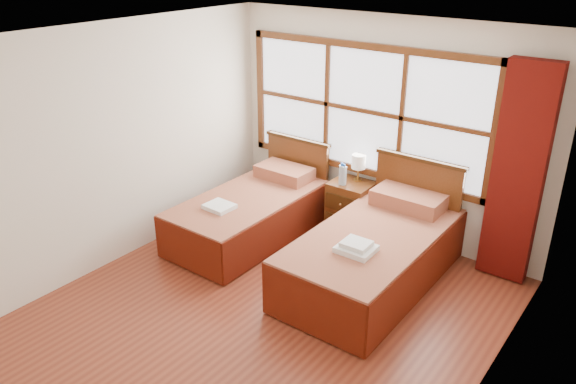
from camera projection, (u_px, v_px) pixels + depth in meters
The scene contains 15 objects.
floor at pixel (263, 316), 5.42m from camera, with size 4.50×4.50×0.00m, color brown.
ceiling at pixel (256, 41), 4.36m from camera, with size 4.50×4.50×0.00m, color white.
wall_back at pixel (383, 130), 6.53m from camera, with size 4.00×4.00×0.00m, color silver.
wall_left at pixel (115, 147), 5.98m from camera, with size 4.50×4.50×0.00m, color silver.
wall_right at pixel (488, 266), 3.79m from camera, with size 4.50×4.50×0.00m, color silver.
window at pixel (363, 110), 6.56m from camera, with size 3.16×0.06×1.56m.
curtain at pixel (518, 175), 5.60m from camera, with size 0.50×0.16×2.30m, color #5C0E09.
bed_left at pixel (252, 212), 6.79m from camera, with size 1.03×2.05×1.00m.
bed_right at pixel (375, 252), 5.85m from camera, with size 1.14×2.21×1.11m.
nightstand at pixel (350, 207), 6.87m from camera, with size 0.49×0.48×0.65m.
towels_left at pixel (219, 207), 6.35m from camera, with size 0.32×0.28×0.05m.
towels_right at pixel (356, 247), 5.35m from camera, with size 0.35×0.31×0.10m.
lamp at pixel (359, 162), 6.71m from camera, with size 0.17×0.17×0.33m.
bottle_near at pixel (342, 175), 6.64m from camera, with size 0.07×0.07×0.27m.
bottle_far at pixel (344, 175), 6.64m from camera, with size 0.07×0.07×0.26m.
Camera 1 is at (2.87, -3.42, 3.30)m, focal length 35.00 mm.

